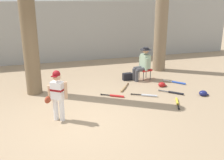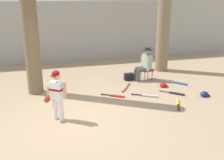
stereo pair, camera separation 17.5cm
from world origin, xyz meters
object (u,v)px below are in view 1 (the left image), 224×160
bat_blue_youth (177,82)px  bat_aluminum_silver (147,95)px  folding_stool (145,70)px  bat_black_composite (174,93)px  bat_wood_tan (124,88)px  tree_behind_spectator (161,17)px  batting_helmet_navy (203,93)px  batting_helmet_red (162,85)px  handbag_beside_stool (127,77)px  bat_yellow_trainer (177,102)px  seated_spectator (143,63)px  bat_red_barrel (115,96)px  young_ballplayer (57,93)px  tree_near_player (27,6)px

bat_blue_youth → bat_aluminum_silver: same height
folding_stool → bat_black_composite: (0.32, -1.63, -0.33)m
folding_stool → bat_wood_tan: (-1.08, -0.80, -0.33)m
tree_behind_spectator → batting_helmet_navy: (0.04, -3.06, -2.07)m
bat_aluminum_silver → batting_helmet_red: bearing=39.1°
handbag_beside_stool → bat_blue_youth: handbag_beside_stool is taller
folding_stool → bat_black_composite: folding_stool is taller
bat_blue_youth → bat_yellow_trainer: bearing=-119.3°
seated_spectator → batting_helmet_navy: seated_spectator is taller
bat_red_barrel → handbag_beside_stool: bearing=57.9°
bat_wood_tan → batting_helmet_navy: size_ratio=2.32×
young_ballplayer → batting_helmet_navy: young_ballplayer is taller
young_ballplayer → bat_red_barrel: bearing=31.0°
bat_black_composite → batting_helmet_navy: (0.79, -0.41, 0.04)m
folding_stool → bat_red_barrel: (-1.56, -1.35, -0.33)m
tree_behind_spectator → bat_wood_tan: bearing=-139.6°
bat_yellow_trainer → bat_blue_youth: bearing=60.7°
seated_spectator → handbag_beside_stool: (-0.55, 0.13, -0.51)m
bat_aluminum_silver → batting_helmet_navy: size_ratio=2.45×
folding_stool → batting_helmet_red: (0.25, -0.91, -0.29)m
bat_yellow_trainer → bat_black_composite: bearing=68.1°
folding_stool → bat_wood_tan: 1.38m
bat_aluminum_silver → batting_helmet_red: (0.84, 0.68, 0.04)m
bat_black_composite → bat_wood_tan: bearing=149.4°
handbag_beside_stool → bat_yellow_trainer: 2.55m
tree_near_player → folding_stool: bearing=4.6°
bat_wood_tan → tree_behind_spectator: bearing=40.4°
batting_helmet_red → batting_helmet_navy: bearing=-52.7°
bat_wood_tan → seated_spectator: bearing=38.5°
folding_stool → handbag_beside_stool: folding_stool is taller
handbag_beside_stool → bat_wood_tan: bearing=-115.7°
tree_behind_spectator → bat_blue_youth: 2.77m
folding_stool → batting_helmet_navy: (1.11, -2.03, -0.29)m
bat_wood_tan → bat_blue_youth: bearing=1.3°
bat_red_barrel → tree_behind_spectator: bearing=42.2°
tree_behind_spectator → tree_near_player: bearing=-165.0°
bat_aluminum_silver → batting_helmet_navy: bearing=-14.5°
young_ballplayer → bat_red_barrel: 2.25m
bat_yellow_trainer → folding_stool: bearing=90.8°
bat_black_composite → tree_near_player: bearing=162.9°
batting_helmet_navy → batting_helmet_red: size_ratio=1.04×
bat_red_barrel → bat_aluminum_silver: size_ratio=0.89×
bat_wood_tan → bat_black_composite: bearing=-30.6°
bat_red_barrel → bat_aluminum_silver: 1.00m
bat_red_barrel → batting_helmet_red: bearing=13.7°
bat_black_composite → bat_wood_tan: size_ratio=0.89×
seated_spectator → bat_black_composite: (0.42, -1.61, -0.61)m
young_ballplayer → bat_black_composite: (3.71, 0.83, -0.71)m
handbag_beside_stool → batting_helmet_navy: handbag_beside_stool is taller
tree_near_player → young_ballplayer: size_ratio=4.60×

